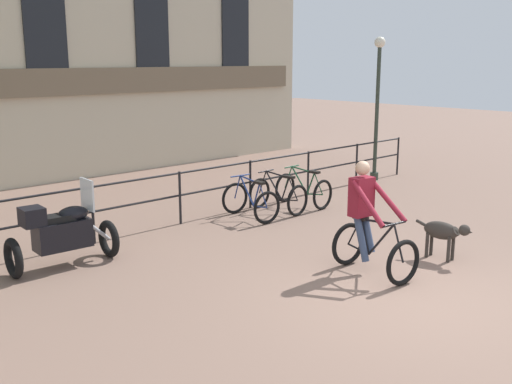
{
  "coord_description": "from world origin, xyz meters",
  "views": [
    {
      "loc": [
        -6.73,
        -4.11,
        3.19
      ],
      "look_at": [
        -0.16,
        2.86,
        1.05
      ],
      "focal_mm": 42.0,
      "sensor_mm": 36.0,
      "label": 1
    }
  ],
  "objects_px": {
    "cyclist_with_bike": "(369,224)",
    "parked_motorcycle": "(62,233)",
    "parked_bicycle_mid_left": "(278,195)",
    "parked_bicycle_near_lamp": "(251,202)",
    "dog": "(444,232)",
    "parked_bicycle_mid_right": "(304,190)",
    "street_lamp": "(377,101)"
  },
  "relations": [
    {
      "from": "dog",
      "to": "parked_bicycle_mid_left",
      "type": "distance_m",
      "value": 4.01
    },
    {
      "from": "cyclist_with_bike",
      "to": "parked_bicycle_mid_right",
      "type": "bearing_deg",
      "value": 62.49
    },
    {
      "from": "parked_bicycle_mid_right",
      "to": "parked_bicycle_mid_left",
      "type": "bearing_deg",
      "value": -4.1
    },
    {
      "from": "parked_bicycle_near_lamp",
      "to": "dog",
      "type": "bearing_deg",
      "value": 102.26
    },
    {
      "from": "dog",
      "to": "parked_bicycle_mid_left",
      "type": "bearing_deg",
      "value": 82.23
    },
    {
      "from": "cyclist_with_bike",
      "to": "parked_bicycle_mid_right",
      "type": "xyz_separation_m",
      "value": [
        2.42,
        3.51,
        -0.41
      ]
    },
    {
      "from": "parked_bicycle_near_lamp",
      "to": "street_lamp",
      "type": "relative_size",
      "value": 0.31
    },
    {
      "from": "street_lamp",
      "to": "parked_motorcycle",
      "type": "bearing_deg",
      "value": -175.13
    },
    {
      "from": "parked_bicycle_mid_right",
      "to": "parked_motorcycle",
      "type": "bearing_deg",
      "value": -2.79
    },
    {
      "from": "cyclist_with_bike",
      "to": "parked_motorcycle",
      "type": "bearing_deg",
      "value": 141.27
    },
    {
      "from": "dog",
      "to": "parked_bicycle_mid_right",
      "type": "bearing_deg",
      "value": 71.13
    },
    {
      "from": "dog",
      "to": "parked_bicycle_mid_left",
      "type": "relative_size",
      "value": 0.83
    },
    {
      "from": "parked_motorcycle",
      "to": "parked_bicycle_mid_left",
      "type": "xyz_separation_m",
      "value": [
        4.9,
        0.13,
        -0.2
      ]
    },
    {
      "from": "dog",
      "to": "parked_bicycle_mid_right",
      "type": "height_order",
      "value": "parked_bicycle_mid_right"
    },
    {
      "from": "parked_motorcycle",
      "to": "parked_bicycle_near_lamp",
      "type": "bearing_deg",
      "value": -84.84
    },
    {
      "from": "dog",
      "to": "parked_bicycle_mid_right",
      "type": "xyz_separation_m",
      "value": [
        1.05,
        4.0,
        -0.11
      ]
    },
    {
      "from": "parked_motorcycle",
      "to": "dog",
      "type": "bearing_deg",
      "value": -126.42
    },
    {
      "from": "cyclist_with_bike",
      "to": "parked_bicycle_mid_left",
      "type": "xyz_separation_m",
      "value": [
        1.62,
        3.51,
        -0.41
      ]
    },
    {
      "from": "parked_motorcycle",
      "to": "street_lamp",
      "type": "distance_m",
      "value": 9.41
    },
    {
      "from": "parked_bicycle_near_lamp",
      "to": "parked_bicycle_mid_right",
      "type": "distance_m",
      "value": 1.6
    },
    {
      "from": "parked_motorcycle",
      "to": "street_lamp",
      "type": "relative_size",
      "value": 0.45
    },
    {
      "from": "street_lamp",
      "to": "parked_bicycle_mid_right",
      "type": "bearing_deg",
      "value": -169.5
    },
    {
      "from": "cyclist_with_bike",
      "to": "parked_bicycle_mid_right",
      "type": "relative_size",
      "value": 1.47
    },
    {
      "from": "parked_bicycle_mid_right",
      "to": "street_lamp",
      "type": "bearing_deg",
      "value": -173.6
    },
    {
      "from": "parked_motorcycle",
      "to": "parked_bicycle_mid_left",
      "type": "bearing_deg",
      "value": -85.13
    },
    {
      "from": "parked_bicycle_near_lamp",
      "to": "parked_motorcycle",
      "type": "bearing_deg",
      "value": 6.34
    },
    {
      "from": "dog",
      "to": "parked_motorcycle",
      "type": "xyz_separation_m",
      "value": [
        -4.65,
        3.87,
        0.1
      ]
    },
    {
      "from": "parked_bicycle_near_lamp",
      "to": "parked_bicycle_mid_right",
      "type": "relative_size",
      "value": 1.0
    },
    {
      "from": "dog",
      "to": "parked_bicycle_near_lamp",
      "type": "height_order",
      "value": "parked_bicycle_near_lamp"
    },
    {
      "from": "parked_motorcycle",
      "to": "parked_bicycle_mid_left",
      "type": "relative_size",
      "value": 1.45
    },
    {
      "from": "street_lamp",
      "to": "parked_bicycle_near_lamp",
      "type": "bearing_deg",
      "value": -172.71
    },
    {
      "from": "parked_motorcycle",
      "to": "parked_bicycle_mid_right",
      "type": "relative_size",
      "value": 1.46
    }
  ]
}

